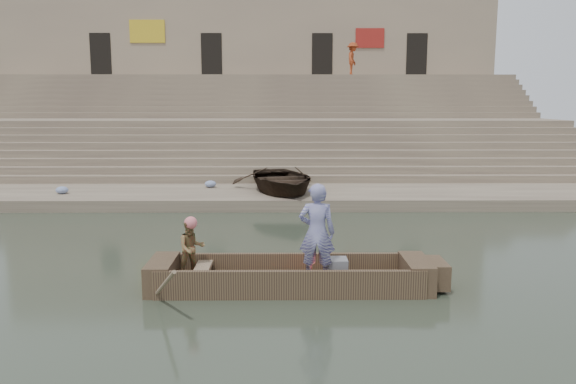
{
  "coord_description": "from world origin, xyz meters",
  "views": [
    {
      "loc": [
        2.52,
        -12.75,
        3.75
      ],
      "look_at": [
        2.64,
        1.68,
        1.4
      ],
      "focal_mm": 35.35,
      "sensor_mm": 36.0,
      "label": 1
    }
  ],
  "objects_px": {
    "television": "(335,268)",
    "main_rowboat": "(290,283)",
    "beached_rowboat": "(281,179)",
    "rowing_man": "(191,248)",
    "standing_man": "(317,233)",
    "pedestrian": "(353,59)"
  },
  "relations": [
    {
      "from": "standing_man",
      "to": "television",
      "type": "relative_size",
      "value": 4.24
    },
    {
      "from": "standing_man",
      "to": "rowing_man",
      "type": "xyz_separation_m",
      "value": [
        -2.51,
        0.35,
        -0.4
      ]
    },
    {
      "from": "beached_rowboat",
      "to": "television",
      "type": "bearing_deg",
      "value": -96.77
    },
    {
      "from": "standing_man",
      "to": "television",
      "type": "distance_m",
      "value": 0.88
    },
    {
      "from": "pedestrian",
      "to": "beached_rowboat",
      "type": "bearing_deg",
      "value": 177.8
    },
    {
      "from": "television",
      "to": "standing_man",
      "type": "bearing_deg",
      "value": -155.39
    },
    {
      "from": "television",
      "to": "pedestrian",
      "type": "bearing_deg",
      "value": 82.46
    },
    {
      "from": "main_rowboat",
      "to": "television",
      "type": "xyz_separation_m",
      "value": [
        0.91,
        0.0,
        0.31
      ]
    },
    {
      "from": "pedestrian",
      "to": "television",
      "type": "bearing_deg",
      "value": -172.56
    },
    {
      "from": "main_rowboat",
      "to": "pedestrian",
      "type": "relative_size",
      "value": 2.62
    },
    {
      "from": "television",
      "to": "pedestrian",
      "type": "distance_m",
      "value": 24.31
    },
    {
      "from": "television",
      "to": "main_rowboat",
      "type": "bearing_deg",
      "value": 180.0
    },
    {
      "from": "main_rowboat",
      "to": "standing_man",
      "type": "height_order",
      "value": "standing_man"
    },
    {
      "from": "television",
      "to": "pedestrian",
      "type": "xyz_separation_m",
      "value": [
        3.1,
        23.42,
        5.74
      ]
    },
    {
      "from": "rowing_man",
      "to": "beached_rowboat",
      "type": "relative_size",
      "value": 0.26
    },
    {
      "from": "rowing_man",
      "to": "television",
      "type": "height_order",
      "value": "rowing_man"
    },
    {
      "from": "main_rowboat",
      "to": "pedestrian",
      "type": "xyz_separation_m",
      "value": [
        4.01,
        23.42,
        6.05
      ]
    },
    {
      "from": "main_rowboat",
      "to": "beached_rowboat",
      "type": "distance_m",
      "value": 9.78
    },
    {
      "from": "television",
      "to": "beached_rowboat",
      "type": "distance_m",
      "value": 9.82
    },
    {
      "from": "pedestrian",
      "to": "rowing_man",
      "type": "bearing_deg",
      "value": -179.48
    },
    {
      "from": "main_rowboat",
      "to": "rowing_man",
      "type": "distance_m",
      "value": 2.1
    },
    {
      "from": "rowing_man",
      "to": "television",
      "type": "xyz_separation_m",
      "value": [
        2.89,
        -0.17,
        -0.38
      ]
    }
  ]
}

